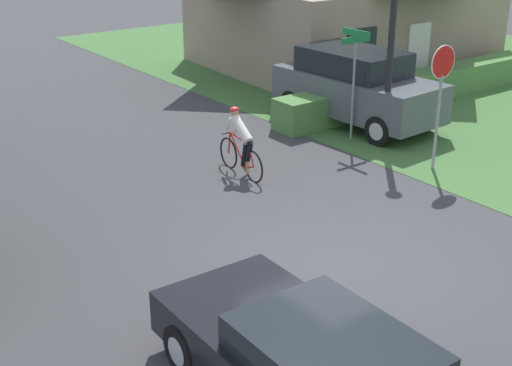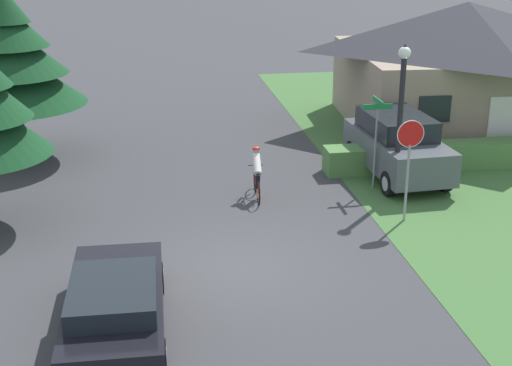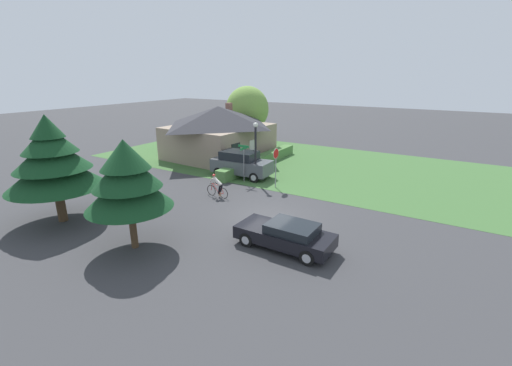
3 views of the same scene
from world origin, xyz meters
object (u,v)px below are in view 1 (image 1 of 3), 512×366
at_px(cyclist, 241,143).
at_px(street_name_sign, 355,65).
at_px(stop_sign, 441,83).
at_px(parked_suv_right, 356,87).
at_px(street_lamp, 392,33).

relative_size(cyclist, street_name_sign, 0.64).
xyz_separation_m(cyclist, stop_sign, (3.63, -2.28, 1.25)).
xyz_separation_m(parked_suv_right, stop_sign, (-0.98, -3.51, 0.96)).
bearing_deg(parked_suv_right, street_name_sign, 128.70).
bearing_deg(street_lamp, cyclist, 173.97).
bearing_deg(parked_suv_right, street_lamp, 157.00).
height_order(parked_suv_right, stop_sign, stop_sign).
xyz_separation_m(parked_suv_right, street_name_sign, (-1.01, -0.91, 0.88)).
distance_m(cyclist, street_lamp, 4.51).
bearing_deg(street_name_sign, stop_sign, -89.24).
bearing_deg(stop_sign, parked_suv_right, -104.66).
distance_m(parked_suv_right, street_lamp, 2.45).
xyz_separation_m(cyclist, parked_suv_right, (4.61, 1.23, 0.29)).
relative_size(cyclist, stop_sign, 0.63).
distance_m(street_lamp, street_name_sign, 1.19).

